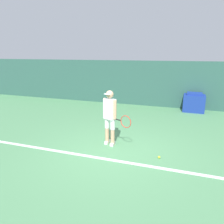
% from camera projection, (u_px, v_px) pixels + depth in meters
% --- Properties ---
extents(ground_plane, '(24.00, 24.00, 0.00)m').
position_uv_depth(ground_plane, '(114.00, 151.00, 6.16)').
color(ground_plane, '#518C5B').
extents(back_wall, '(24.00, 0.10, 2.30)m').
position_uv_depth(back_wall, '(150.00, 84.00, 11.11)').
color(back_wall, '#2D564C').
rests_on(back_wall, ground_plane).
extents(court_baseline, '(21.60, 0.10, 0.01)m').
position_uv_depth(court_baseline, '(108.00, 159.00, 5.67)').
color(court_baseline, white).
rests_on(court_baseline, ground_plane).
extents(tennis_player, '(0.95, 0.45, 1.65)m').
position_uv_depth(tennis_player, '(110.00, 115.00, 6.38)').
color(tennis_player, tan).
rests_on(tennis_player, ground_plane).
extents(tennis_ball, '(0.07, 0.07, 0.07)m').
position_uv_depth(tennis_ball, '(159.00, 157.00, 5.73)').
color(tennis_ball, '#D1E533').
rests_on(tennis_ball, ground_plane).
extents(covered_chair, '(0.95, 0.73, 0.89)m').
position_uv_depth(covered_chair, '(194.00, 103.00, 10.20)').
color(covered_chair, navy).
rests_on(covered_chair, ground_plane).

